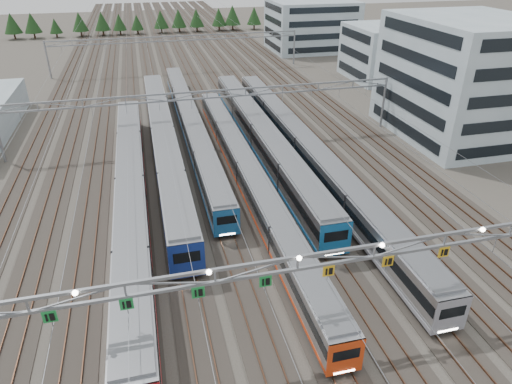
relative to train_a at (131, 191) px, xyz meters
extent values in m
plane|color=#47423A|center=(11.25, -22.75, -2.27)|extent=(400.00, 400.00, 0.00)
cube|color=#2D2823|center=(11.25, 77.25, -2.23)|extent=(54.00, 260.00, 0.08)
cube|color=brown|center=(-14.22, 77.25, -2.11)|extent=(0.08, 260.00, 0.16)
cube|color=brown|center=(36.72, 77.25, -2.11)|extent=(0.08, 260.00, 0.16)
cube|color=brown|center=(10.53, 77.25, -2.11)|extent=(0.08, 260.00, 0.16)
cube|color=brown|center=(11.97, 77.25, -2.11)|extent=(0.08, 260.00, 0.16)
cube|color=black|center=(0.00, 0.05, -1.83)|extent=(2.57, 53.62, 0.39)
cube|color=#9EA0A6|center=(0.00, 0.05, 0.06)|extent=(3.03, 54.72, 3.41)
cube|color=black|center=(0.00, 0.05, 0.46)|extent=(3.09, 54.44, 1.03)
cube|color=#AC1A1D|center=(0.00, 0.05, -1.38)|extent=(3.08, 54.44, 0.38)
cube|color=slate|center=(0.00, 0.05, 1.87)|extent=(2.73, 53.62, 0.27)
cube|color=black|center=(4.50, 14.32, -1.83)|extent=(2.61, 55.75, 0.39)
cube|color=#9EA0A6|center=(4.50, 14.32, 0.08)|extent=(3.07, 56.89, 3.45)
cube|color=black|center=(4.50, 14.32, 0.50)|extent=(3.13, 56.61, 1.04)
cube|color=navy|center=(4.50, 14.32, -1.37)|extent=(3.12, 56.61, 0.38)
cube|color=slate|center=(4.50, 14.32, 1.92)|extent=(2.76, 55.75, 0.27)
cube|color=navy|center=(4.50, -14.08, 0.08)|extent=(3.09, 0.12, 3.45)
cube|color=black|center=(4.50, -14.11, 0.50)|extent=(2.30, 0.10, 1.04)
cube|color=white|center=(4.50, -14.14, -1.42)|extent=(1.84, 0.06, 0.16)
cube|color=black|center=(9.00, 20.80, -1.86)|extent=(2.25, 57.60, 0.34)
cube|color=#9EA0A6|center=(9.00, 20.80, -0.21)|extent=(2.65, 58.77, 2.98)
cube|color=black|center=(9.00, 20.80, 0.15)|extent=(2.71, 58.48, 0.90)
cube|color=#1C5B9C|center=(9.00, 20.80, -1.46)|extent=(2.70, 58.48, 0.33)
cube|color=slate|center=(9.00, 20.80, 1.38)|extent=(2.38, 57.60, 0.24)
cube|color=#1C5B9C|center=(9.00, -8.53, -0.21)|extent=(2.67, 0.12, 2.98)
cube|color=black|center=(9.00, -8.56, 0.15)|extent=(1.99, 0.10, 0.90)
cube|color=white|center=(9.00, -8.59, -1.51)|extent=(1.59, 0.06, 0.14)
cube|color=black|center=(13.50, 1.97, -1.86)|extent=(2.19, 56.30, 0.33)
cube|color=#9EA0A6|center=(13.50, 1.97, -0.26)|extent=(2.57, 57.45, 2.89)
cube|color=black|center=(13.50, 1.97, 0.09)|extent=(2.63, 57.16, 0.87)
cube|color=#E94114|center=(13.50, 1.97, -1.48)|extent=(2.62, 57.16, 0.32)
cube|color=slate|center=(13.50, 1.97, 1.28)|extent=(2.32, 56.30, 0.23)
cube|color=#E94114|center=(13.50, -26.70, -0.26)|extent=(2.59, 0.12, 2.89)
cube|color=black|center=(13.50, -26.73, 0.09)|extent=(1.93, 0.10, 0.87)
cube|color=white|center=(13.50, -26.76, -1.52)|extent=(1.54, 0.06, 0.14)
cube|color=black|center=(18.00, 12.23, -1.83)|extent=(2.63, 51.96, 0.40)
cube|color=#9EA0A6|center=(18.00, 12.23, 0.10)|extent=(3.09, 53.02, 3.48)
cube|color=black|center=(18.00, 12.23, 0.52)|extent=(3.15, 52.76, 1.05)
cube|color=#1867AC|center=(18.00, 12.23, -1.36)|extent=(3.14, 52.76, 0.39)
cube|color=slate|center=(18.00, 12.23, 1.95)|extent=(2.78, 51.96, 0.28)
cube|color=#1867AC|center=(18.00, -14.23, 0.10)|extent=(3.11, 0.12, 3.48)
cube|color=black|center=(18.00, -14.26, 0.52)|extent=(2.32, 0.10, 1.05)
cube|color=white|center=(18.00, -14.29, -1.42)|extent=(1.86, 0.06, 0.17)
cube|color=black|center=(22.50, 6.88, -1.84)|extent=(2.40, 62.87, 0.36)
cube|color=#9EA0A6|center=(22.50, 6.88, -0.08)|extent=(2.82, 64.15, 3.18)
cube|color=black|center=(22.50, 6.88, 0.30)|extent=(2.88, 63.83, 0.96)
cube|color=#9798A5|center=(22.50, 6.88, -1.42)|extent=(2.87, 63.83, 0.35)
cube|color=slate|center=(22.50, 6.88, 1.61)|extent=(2.54, 62.87, 0.25)
cube|color=#9798A5|center=(22.50, -25.15, -0.08)|extent=(2.84, 0.12, 3.18)
cube|color=black|center=(22.50, -25.18, 0.30)|extent=(2.12, 0.10, 0.96)
cube|color=white|center=(22.50, -25.21, -1.47)|extent=(1.69, 0.06, 0.15)
cube|color=gray|center=(11.25, -22.75, 5.53)|extent=(56.00, 0.22, 0.22)
cube|color=gray|center=(11.25, -22.75, 4.53)|extent=(56.00, 0.22, 0.22)
cube|color=#1B8B3A|center=(-4.50, -22.87, 4.03)|extent=(0.85, 0.06, 0.85)
cube|color=#1B8B3A|center=(0.00, -22.87, 4.03)|extent=(0.85, 0.06, 0.85)
cube|color=#1B8B3A|center=(4.50, -22.87, 4.03)|extent=(0.85, 0.06, 0.85)
cube|color=#1B8B3A|center=(9.00, -22.87, 4.03)|extent=(0.85, 0.06, 0.85)
cube|color=gold|center=(13.50, -22.87, 4.03)|extent=(0.85, 0.06, 0.85)
cube|color=gold|center=(18.00, -22.87, 4.03)|extent=(0.85, 0.06, 0.85)
cube|color=gold|center=(22.50, -22.87, 4.03)|extent=(0.85, 0.06, 0.85)
cylinder|color=gray|center=(39.25, 17.25, 1.73)|extent=(0.36, 0.36, 8.00)
cube|color=gray|center=(11.25, 17.25, 5.53)|extent=(56.00, 0.22, 0.22)
cube|color=gray|center=(11.25, 17.25, 4.53)|extent=(56.00, 0.22, 0.22)
cylinder|color=gray|center=(-16.75, 62.25, 1.73)|extent=(0.36, 0.36, 8.00)
cylinder|color=gray|center=(39.25, 62.25, 1.73)|extent=(0.36, 0.36, 8.00)
cube|color=gray|center=(11.25, 62.25, 5.53)|extent=(56.00, 0.22, 0.22)
cube|color=gray|center=(11.25, 62.25, 4.53)|extent=(56.00, 0.22, 0.22)
cube|color=#99ADB6|center=(48.85, 11.64, 6.32)|extent=(18.00, 22.00, 17.17)
cube|color=#99ADB6|center=(53.72, 44.90, 3.25)|extent=(14.00, 16.00, 11.04)
cube|color=#99ADB6|center=(49.29, 77.89, 4.15)|extent=(22.00, 18.00, 12.84)
camera|label=1|loc=(2.59, -45.81, 23.82)|focal=32.00mm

